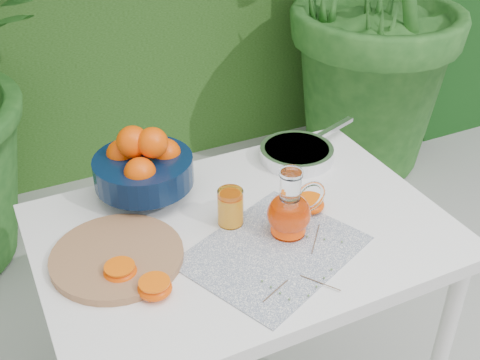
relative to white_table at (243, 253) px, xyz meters
name	(u,v)px	position (x,y,z in m)	size (l,w,h in m)	color
white_table	(243,253)	(0.00, 0.00, 0.00)	(1.00, 0.70, 0.75)	white
placemat	(274,251)	(0.02, -0.11, 0.08)	(0.39, 0.31, 0.00)	#0C1E47
cutting_board	(117,257)	(-0.32, 0.02, 0.09)	(0.31, 0.31, 0.02)	olive
fruit_bowl	(143,164)	(-0.17, 0.25, 0.18)	(0.34, 0.34, 0.21)	black
juice_pitcher	(290,211)	(0.09, -0.07, 0.15)	(0.15, 0.11, 0.18)	white
juice_tumbler	(230,208)	(-0.02, 0.03, 0.13)	(0.08, 0.08, 0.09)	white
saute_pan	(297,152)	(0.29, 0.23, 0.10)	(0.39, 0.28, 0.04)	silver
orange_halves	(201,252)	(-0.14, -0.06, 0.10)	(0.61, 0.22, 0.04)	#F23502
thyme_sprigs	(305,268)	(0.06, -0.20, 0.09)	(0.27, 0.22, 0.01)	brown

